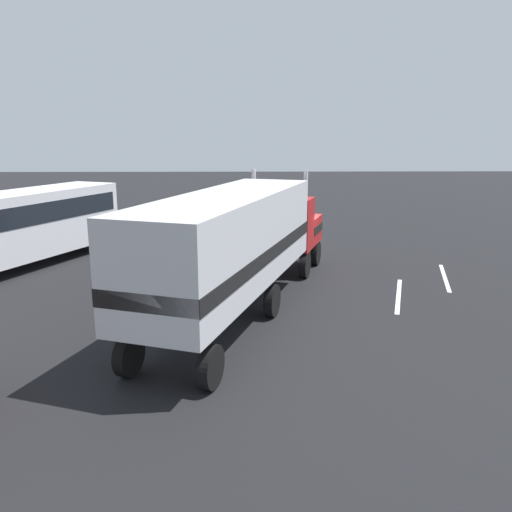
% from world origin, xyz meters
% --- Properties ---
extents(ground_plane, '(120.00, 120.00, 0.00)m').
position_xyz_m(ground_plane, '(0.00, 0.00, 0.00)').
color(ground_plane, black).
extents(lane_stripe_near, '(4.25, 1.47, 0.01)m').
position_xyz_m(lane_stripe_near, '(-4.28, -3.50, 0.01)').
color(lane_stripe_near, silver).
rests_on(lane_stripe_near, ground_plane).
extents(lane_stripe_mid, '(4.27, 1.37, 0.01)m').
position_xyz_m(lane_stripe_mid, '(-1.86, -6.17, 0.01)').
color(lane_stripe_mid, silver).
rests_on(lane_stripe_mid, ground_plane).
extents(semi_truck, '(14.18, 7.02, 4.50)m').
position_xyz_m(semi_truck, '(-5.98, 2.38, 2.52)').
color(semi_truck, '#B21919').
rests_on(semi_truck, ground_plane).
extents(person_bystander, '(0.41, 0.48, 1.63)m').
position_xyz_m(person_bystander, '(-2.62, 3.56, 0.89)').
color(person_bystander, '#2D3347').
rests_on(person_bystander, ground_plane).
extents(parked_bus, '(11.10, 6.75, 3.40)m').
position_xyz_m(parked_bus, '(0.15, 12.43, 2.07)').
color(parked_bus, silver).
rests_on(parked_bus, ground_plane).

